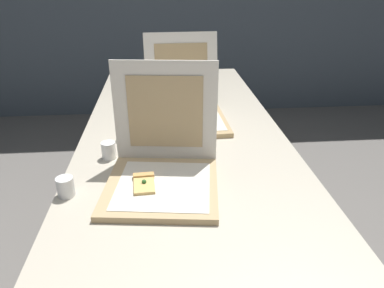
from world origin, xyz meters
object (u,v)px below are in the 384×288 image
at_px(pizza_box_front, 162,169).
at_px(cup_white_mid, 125,132).
at_px(table, 184,147).
at_px(cup_white_near_left, 65,187).
at_px(cup_white_far, 134,102).
at_px(pizza_box_middle, 186,109).
at_px(cup_white_near_center, 109,150).

relative_size(pizza_box_front, cup_white_mid, 6.32).
bearing_deg(table, cup_white_near_left, -135.37).
height_order(pizza_box_front, cup_white_far, pizza_box_front).
xyz_separation_m(pizza_box_middle, cup_white_near_left, (-0.44, -0.63, -0.02)).
bearing_deg(pizza_box_front, table, 81.57).
bearing_deg(cup_white_mid, pizza_box_front, -67.42).
bearing_deg(cup_white_near_center, cup_white_near_left, -112.98).
bearing_deg(table, pizza_box_front, -105.29).
height_order(pizza_box_middle, cup_white_near_left, pizza_box_middle).
distance_m(pizza_box_front, cup_white_far, 0.79).
distance_m(pizza_box_middle, cup_white_mid, 0.35).
distance_m(cup_white_far, cup_white_mid, 0.40).
bearing_deg(pizza_box_front, cup_white_far, 107.21).
xyz_separation_m(table, cup_white_near_left, (-0.42, -0.41, 0.08)).
xyz_separation_m(pizza_box_middle, cup_white_mid, (-0.28, -0.21, -0.02)).
bearing_deg(cup_white_far, pizza_box_middle, -36.00).
height_order(table, pizza_box_front, pizza_box_front).
relative_size(table, cup_white_far, 36.11).
bearing_deg(cup_white_near_left, pizza_box_middle, 55.14).
height_order(pizza_box_front, cup_white_mid, pizza_box_front).
bearing_deg(cup_white_far, cup_white_near_left, -102.05).
relative_size(pizza_box_middle, cup_white_far, 7.17).
relative_size(pizza_box_front, pizza_box_middle, 0.88).
xyz_separation_m(table, cup_white_far, (-0.24, 0.41, 0.08)).
distance_m(cup_white_near_left, cup_white_far, 0.84).
bearing_deg(pizza_box_middle, pizza_box_front, -104.26).
bearing_deg(pizza_box_middle, table, -98.60).
bearing_deg(cup_white_near_center, pizza_box_middle, 48.53).
distance_m(pizza_box_front, cup_white_mid, 0.41).
distance_m(pizza_box_front, pizza_box_middle, 0.60).
height_order(cup_white_far, cup_white_near_center, same).
bearing_deg(pizza_box_front, cup_white_near_center, 141.91).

